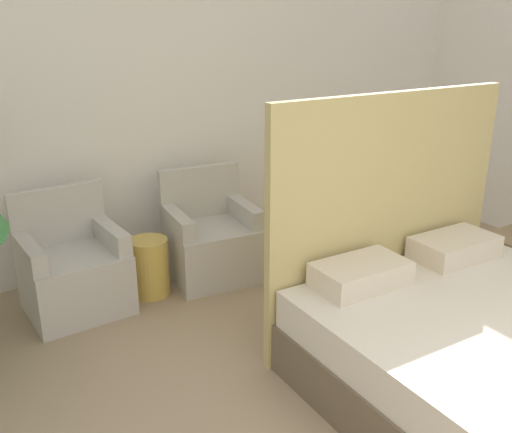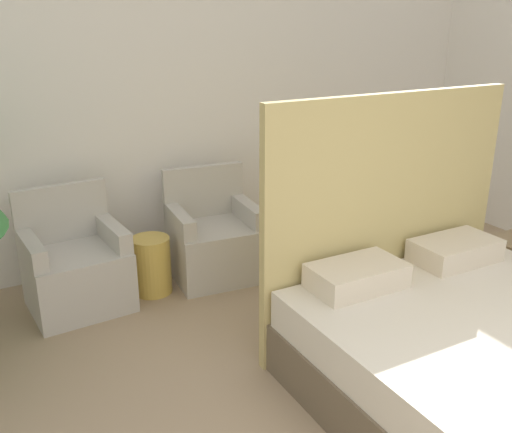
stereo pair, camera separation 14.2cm
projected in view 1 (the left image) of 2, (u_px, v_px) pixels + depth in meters
wall_back at (171, 85)px, 4.55m from camera, size 10.00×0.06×2.90m
bed at (502, 356)px, 2.97m from camera, size 1.75×2.06×1.56m
armchair_near_window_left at (74, 274)px, 3.97m from camera, size 0.70×0.63×0.85m
armchair_near_window_right at (212, 244)px, 4.49m from camera, size 0.71×0.64×0.85m
side_table at (150, 267)px, 4.22m from camera, size 0.29×0.29×0.43m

